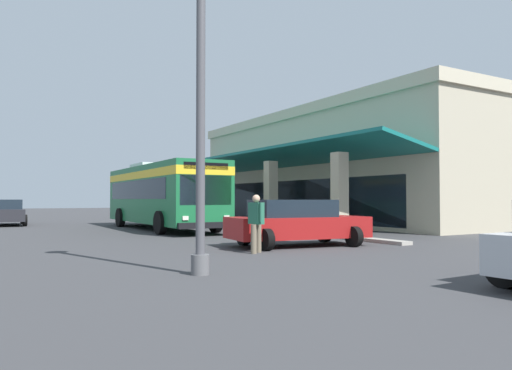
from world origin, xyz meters
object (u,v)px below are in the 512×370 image
(transit_bus, at_px, (161,192))
(potted_palm, at_px, (209,213))
(parked_sedan_red, at_px, (296,222))
(parked_sedan_charcoal, at_px, (6,212))
(pedestrian, at_px, (256,221))
(lot_light_pole, at_px, (201,84))

(transit_bus, relative_size, potted_palm, 4.36)
(parked_sedan_red, distance_m, potted_palm, 16.54)
(parked_sedan_charcoal, bearing_deg, transit_bus, 39.81)
(pedestrian, distance_m, potted_palm, 18.18)
(potted_palm, bearing_deg, pedestrian, -20.64)
(parked_sedan_charcoal, distance_m, lot_light_pole, 22.57)
(parked_sedan_red, distance_m, pedestrian, 2.34)
(pedestrian, relative_size, lot_light_pole, 0.23)
(transit_bus, xyz_separation_m, lot_light_pole, (14.49, -4.25, 1.91))
(parked_sedan_charcoal, distance_m, potted_palm, 11.79)
(parked_sedan_red, relative_size, pedestrian, 2.86)
(lot_light_pole, bearing_deg, potted_palm, 154.82)
(parked_sedan_charcoal, relative_size, pedestrian, 2.78)
(transit_bus, relative_size, parked_sedan_charcoal, 2.51)
(pedestrian, relative_size, potted_palm, 0.62)
(parked_sedan_red, distance_m, parked_sedan_charcoal, 19.80)
(parked_sedan_red, relative_size, potted_palm, 1.78)
(parked_sedan_charcoal, height_order, lot_light_pole, lot_light_pole)
(parked_sedan_charcoal, distance_m, pedestrian, 20.16)
(lot_light_pole, bearing_deg, parked_sedan_red, 127.47)
(potted_palm, height_order, lot_light_pole, lot_light_pole)
(transit_bus, xyz_separation_m, pedestrian, (11.72, -1.36, -0.96))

